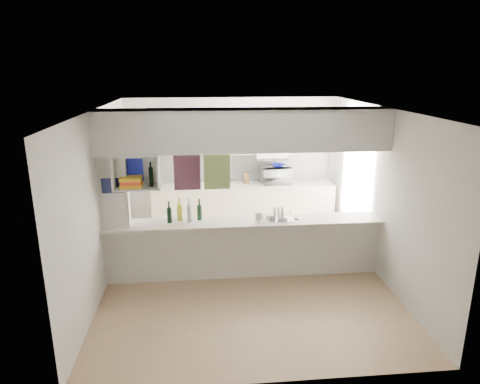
{
  "coord_description": "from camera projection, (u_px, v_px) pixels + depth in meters",
  "views": [
    {
      "loc": [
        -0.66,
        -6.07,
        3.16
      ],
      "look_at": [
        -0.02,
        0.5,
        1.23
      ],
      "focal_mm": 32.0,
      "sensor_mm": 36.0,
      "label": 1
    }
  ],
  "objects": [
    {
      "name": "cup",
      "position": [
        259.0,
        217.0,
        6.46
      ],
      "size": [
        0.17,
        0.17,
        0.1
      ],
      "primitive_type": "imported",
      "rotation": [
        0.0,
        0.0,
        0.4
      ],
      "color": "white",
      "rests_on": "dish_rack"
    },
    {
      "name": "dish_rack",
      "position": [
        281.0,
        215.0,
        6.51
      ],
      "size": [
        0.4,
        0.31,
        0.21
      ],
      "rotation": [
        0.0,
        0.0,
        -0.03
      ],
      "color": "silver",
      "rests_on": "breakfast_bar"
    },
    {
      "name": "utensil_jar",
      "position": [
        197.0,
        181.0,
        8.46
      ],
      "size": [
        0.11,
        0.11,
        0.16
      ],
      "primitive_type": "cylinder",
      "color": "black",
      "rests_on": "bench_top"
    },
    {
      "name": "wall_right",
      "position": [
        380.0,
        193.0,
        6.58
      ],
      "size": [
        0.0,
        4.8,
        4.8
      ],
      "primitive_type": "plane",
      "rotation": [
        1.57,
        0.0,
        -1.57
      ],
      "color": "silver",
      "rests_on": "floor"
    },
    {
      "name": "knife_block",
      "position": [
        246.0,
        178.0,
        8.57
      ],
      "size": [
        0.11,
        0.09,
        0.22
      ],
      "primitive_type": "cube",
      "rotation": [
        0.0,
        0.0,
        0.05
      ],
      "color": "brown",
      "rests_on": "bench_top"
    },
    {
      "name": "kitchen_run",
      "position": [
        241.0,
        188.0,
        8.58
      ],
      "size": [
        3.6,
        0.63,
        2.24
      ],
      "color": "beige",
      "rests_on": "floor"
    },
    {
      "name": "bowl",
      "position": [
        278.0,
        165.0,
        8.52
      ],
      "size": [
        0.25,
        0.25,
        0.06
      ],
      "primitive_type": "imported",
      "color": "#0D1595",
      "rests_on": "microwave"
    },
    {
      "name": "wine_bottles",
      "position": [
        185.0,
        213.0,
        6.44
      ],
      "size": [
        0.52,
        0.15,
        0.37
      ],
      "color": "black",
      "rests_on": "breakfast_bar"
    },
    {
      "name": "servery_partition",
      "position": [
        233.0,
        174.0,
        6.27
      ],
      "size": [
        4.2,
        0.5,
        2.6
      ],
      "color": "silver",
      "rests_on": "floor"
    },
    {
      "name": "microwave",
      "position": [
        276.0,
        175.0,
        8.56
      ],
      "size": [
        0.64,
        0.48,
        0.33
      ],
      "primitive_type": "imported",
      "rotation": [
        0.0,
        0.0,
        3.27
      ],
      "color": "white",
      "rests_on": "bench_top"
    },
    {
      "name": "ceiling",
      "position": [
        245.0,
        109.0,
        6.02
      ],
      "size": [
        4.8,
        4.8,
        0.0
      ],
      "primitive_type": "plane",
      "color": "white",
      "rests_on": "wall_back"
    },
    {
      "name": "plastic_tubs",
      "position": [
        276.0,
        218.0,
        6.54
      ],
      "size": [
        0.48,
        0.21,
        0.06
      ],
      "color": "silver",
      "rests_on": "breakfast_bar"
    },
    {
      "name": "floor",
      "position": [
        244.0,
        275.0,
        6.75
      ],
      "size": [
        4.8,
        4.8,
        0.0
      ],
      "primitive_type": "plane",
      "color": "tan",
      "rests_on": "ground"
    },
    {
      "name": "wall_back",
      "position": [
        232.0,
        163.0,
        8.68
      ],
      "size": [
        4.2,
        0.0,
        4.2
      ],
      "primitive_type": "plane",
      "rotation": [
        1.57,
        0.0,
        0.0
      ],
      "color": "silver",
      "rests_on": "floor"
    },
    {
      "name": "wall_left",
      "position": [
        101.0,
        201.0,
        6.19
      ],
      "size": [
        0.0,
        4.8,
        4.8
      ],
      "primitive_type": "plane",
      "rotation": [
        1.57,
        0.0,
        1.57
      ],
      "color": "silver",
      "rests_on": "floor"
    },
    {
      "name": "cubby_shelf",
      "position": [
        136.0,
        174.0,
        6.07
      ],
      "size": [
        0.65,
        0.35,
        0.5
      ],
      "color": "white",
      "rests_on": "bulkhead"
    }
  ]
}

